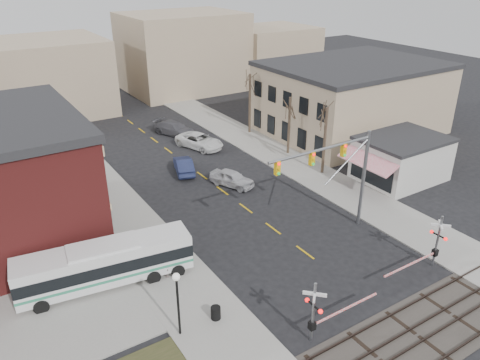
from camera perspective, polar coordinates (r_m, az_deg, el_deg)
name	(u,v)px	position (r m, az deg, el deg)	size (l,w,h in m)	color
ground	(323,266)	(34.01, 10.12, -10.29)	(160.00, 160.00, 0.00)	black
sidewalk_west	(102,190)	(45.41, -16.49, -1.23)	(5.00, 60.00, 0.12)	gray
sidewalk_east	(268,150)	(52.96, 3.40, 3.69)	(5.00, 60.00, 0.12)	gray
ballast_strip	(417,336)	(30.06, 20.78, -17.31)	(160.00, 5.00, 0.06)	#332D28
rail_tracks	(417,334)	(30.00, 20.80, -17.18)	(160.00, 3.91, 0.14)	#2D231E
tan_building	(352,97)	(59.51, 13.49, 9.76)	(20.30, 15.30, 8.50)	tan
awning_shop	(401,158)	(47.76, 19.06, 2.52)	(9.74, 6.20, 4.30)	beige
tree_east_a	(325,141)	(46.58, 10.28, 4.74)	(0.28, 0.28, 6.75)	#382B21
tree_east_b	(289,126)	(51.11, 6.00, 6.61)	(0.28, 0.28, 6.30)	#382B21
tree_east_c	(250,104)	(57.25, 1.19, 9.28)	(0.28, 0.28, 7.20)	#382B21
transit_bus	(106,263)	(32.15, -16.08, -9.73)	(11.45, 3.98, 2.89)	silver
traffic_signal_mast	(341,167)	(35.34, 12.16, 1.62)	(9.39, 0.30, 8.00)	gray
rr_crossing_west	(319,310)	(27.25, 9.61, -15.41)	(5.60, 1.36, 4.00)	gray
rr_crossing_east	(433,244)	(34.85, 22.49, -7.20)	(5.60, 1.36, 4.00)	gray
street_lamp	(177,291)	(26.53, -7.66, -13.29)	(0.44, 0.44, 4.20)	black
trash_bin	(216,313)	(28.96, -2.98, -15.87)	(0.60, 0.60, 0.82)	black
car_a	(232,178)	(44.31, -1.00, 0.21)	(1.79, 4.44, 1.51)	#B6B6BB
car_b	(184,165)	(47.41, -6.87, 1.79)	(1.62, 4.65, 1.53)	#1B2245
car_c	(199,141)	(53.59, -4.96, 4.76)	(2.69, 5.83, 1.62)	silver
car_d	(175,128)	(58.00, -7.99, 6.24)	(2.28, 5.61, 1.63)	#47474D
pedestrian_near	(166,264)	(32.26, -8.97, -10.13)	(0.67, 0.44, 1.83)	#5F4F4C
pedestrian_far	(144,250)	(33.98, -11.61, -8.39)	(0.87, 0.67, 1.78)	#343156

